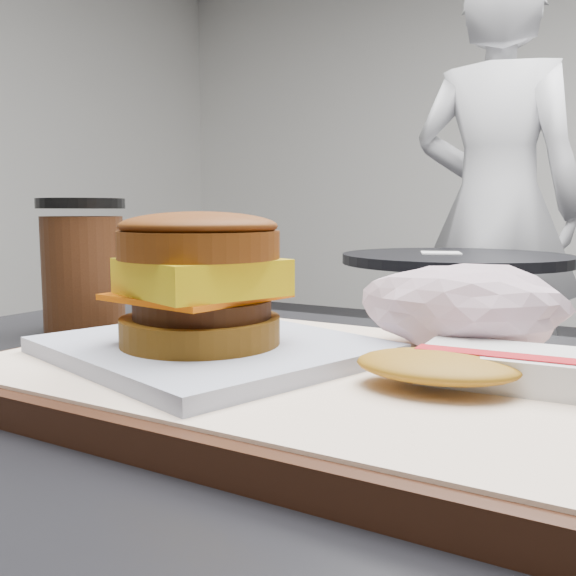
# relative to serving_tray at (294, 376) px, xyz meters

# --- Properties ---
(serving_tray) EXTENTS (0.38, 0.28, 0.02)m
(serving_tray) POSITION_rel_serving_tray_xyz_m (0.00, 0.00, 0.00)
(serving_tray) COLOR black
(serving_tray) RESTS_ON customer_table
(breakfast_sandwich) EXTENTS (0.23, 0.22, 0.09)m
(breakfast_sandwich) POSITION_rel_serving_tray_xyz_m (-0.05, -0.02, 0.05)
(breakfast_sandwich) COLOR silver
(breakfast_sandwich) RESTS_ON serving_tray
(hash_brown) EXTENTS (0.12, 0.10, 0.02)m
(hash_brown) POSITION_rel_serving_tray_xyz_m (0.11, -0.00, 0.02)
(hash_brown) COLOR silver
(hash_brown) RESTS_ON serving_tray
(crumpled_wrapper) EXTENTS (0.13, 0.10, 0.06)m
(crumpled_wrapper) POSITION_rel_serving_tray_xyz_m (0.08, 0.08, 0.04)
(crumpled_wrapper) COLOR silver
(crumpled_wrapper) RESTS_ON serving_tray
(coffee_cup) EXTENTS (0.08, 0.08, 0.12)m
(coffee_cup) POSITION_rel_serving_tray_xyz_m (-0.28, 0.08, 0.05)
(coffee_cup) COLOR #42210F
(coffee_cup) RESTS_ON customer_table
(neighbor_table) EXTENTS (0.70, 0.70, 0.75)m
(neighbor_table) POSITION_rel_serving_tray_xyz_m (-0.37, 1.63, -0.23)
(neighbor_table) COLOR black
(neighbor_table) RESTS_ON ground
(napkin) EXTENTS (0.16, 0.16, 0.00)m
(napkin) POSITION_rel_serving_tray_xyz_m (-0.42, 1.64, -0.03)
(napkin) COLOR white
(napkin) RESTS_ON neighbor_table
(patron) EXTENTS (0.67, 0.46, 1.78)m
(patron) POSITION_rel_serving_tray_xyz_m (-0.39, 2.21, 0.11)
(patron) COLOR silver
(patron) RESTS_ON ground
(bg_table_mid) EXTENTS (0.66, 0.66, 0.75)m
(bg_table_mid) POSITION_rel_serving_tray_xyz_m (-2.42, 3.18, -0.22)
(bg_table_mid) COLOR black
(bg_table_mid) RESTS_ON ground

